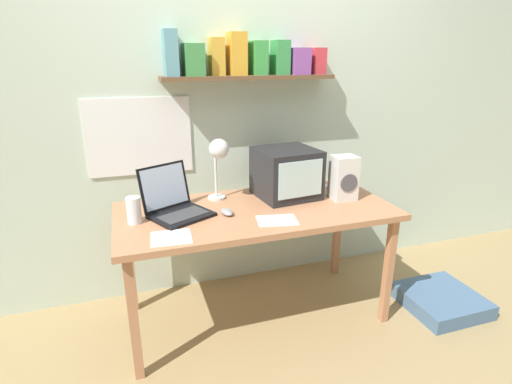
{
  "coord_description": "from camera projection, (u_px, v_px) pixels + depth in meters",
  "views": [
    {
      "loc": [
        -0.68,
        -2.05,
        1.56
      ],
      "look_at": [
        0.0,
        0.0,
        0.83
      ],
      "focal_mm": 28.0,
      "sensor_mm": 36.0,
      "label": 1
    }
  ],
  "objects": [
    {
      "name": "ground_plane",
      "position": [
        256.0,
        314.0,
        2.55
      ],
      "size": [
        12.0,
        12.0,
        0.0
      ],
      "primitive_type": "plane",
      "color": "#A18759"
    },
    {
      "name": "back_wall",
      "position": [
        231.0,
        98.0,
        2.59
      ],
      "size": [
        5.6,
        0.24,
        2.6
      ],
      "color": "silver",
      "rests_on": "ground_plane"
    },
    {
      "name": "corner_desk",
      "position": [
        256.0,
        218.0,
        2.33
      ],
      "size": [
        1.59,
        0.74,
        0.73
      ],
      "color": "#B67852",
      "rests_on": "ground_plane"
    },
    {
      "name": "crt_monitor",
      "position": [
        286.0,
        173.0,
        2.47
      ],
      "size": [
        0.39,
        0.38,
        0.3
      ],
      "rotation": [
        0.0,
        0.0,
        0.11
      ],
      "color": "#232326",
      "rests_on": "corner_desk"
    },
    {
      "name": "laptop",
      "position": [
        174.0,
        203.0,
        2.21
      ],
      "size": [
        0.41,
        0.41,
        0.26
      ],
      "rotation": [
        0.0,
        0.0,
        0.46
      ],
      "color": "black",
      "rests_on": "corner_desk"
    },
    {
      "name": "desk_lamp",
      "position": [
        219.0,
        155.0,
        2.33
      ],
      "size": [
        0.12,
        0.18,
        0.39
      ],
      "rotation": [
        0.0,
        0.0,
        0.12
      ],
      "color": "silver",
      "rests_on": "corner_desk"
    },
    {
      "name": "juice_glass",
      "position": [
        134.0,
        211.0,
        2.1
      ],
      "size": [
        0.08,
        0.08,
        0.14
      ],
      "color": "white",
      "rests_on": "corner_desk"
    },
    {
      "name": "space_heater",
      "position": [
        344.0,
        178.0,
        2.43
      ],
      "size": [
        0.15,
        0.14,
        0.27
      ],
      "rotation": [
        0.0,
        0.0,
        -0.03
      ],
      "color": "silver",
      "rests_on": "corner_desk"
    },
    {
      "name": "computer_mouse",
      "position": [
        227.0,
        212.0,
        2.22
      ],
      "size": [
        0.08,
        0.11,
        0.03
      ],
      "rotation": [
        0.0,
        0.0,
        0.17
      ],
      "color": "gray",
      "rests_on": "corner_desk"
    },
    {
      "name": "loose_paper_near_laptop",
      "position": [
        277.0,
        220.0,
        2.14
      ],
      "size": [
        0.24,
        0.19,
        0.0
      ],
      "rotation": [
        0.0,
        0.0,
        -0.18
      ],
      "color": "silver",
      "rests_on": "corner_desk"
    },
    {
      "name": "loose_paper_near_monitor",
      "position": [
        171.0,
        238.0,
        1.94
      ],
      "size": [
        0.21,
        0.19,
        0.0
      ],
      "rotation": [
        0.0,
        0.0,
        -0.08
      ],
      "color": "white",
      "rests_on": "corner_desk"
    },
    {
      "name": "open_notebook",
      "position": [
        340.0,
        186.0,
        2.71
      ],
      "size": [
        0.22,
        0.18,
        0.0
      ],
      "rotation": [
        0.0,
        0.0,
        0.13
      ],
      "color": "silver",
      "rests_on": "corner_desk"
    },
    {
      "name": "floor_cushion",
      "position": [
        441.0,
        300.0,
        2.61
      ],
      "size": [
        0.46,
        0.46,
        0.1
      ],
      "color": "#4A688A",
      "rests_on": "ground_plane"
    }
  ]
}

